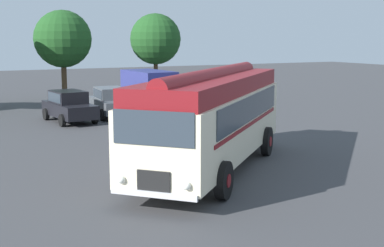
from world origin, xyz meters
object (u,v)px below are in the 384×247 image
at_px(car_near_left, 69,106).
at_px(box_van, 154,91).
at_px(car_mid_left, 111,102).
at_px(vintage_bus, 212,115).

distance_m(car_near_left, box_van, 5.42).
distance_m(car_near_left, car_mid_left, 2.72).
relative_size(vintage_bus, car_near_left, 2.08).
bearing_deg(vintage_bus, car_mid_left, 85.67).
xyz_separation_m(car_near_left, box_van, (5.33, 0.85, 0.52)).
distance_m(vintage_bus, car_near_left, 12.87).
bearing_deg(box_van, vintage_bus, -105.37).
xyz_separation_m(car_mid_left, box_van, (2.71, 0.10, 0.52)).
bearing_deg(car_mid_left, vintage_bus, -94.33).
bearing_deg(car_near_left, box_van, 9.07).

